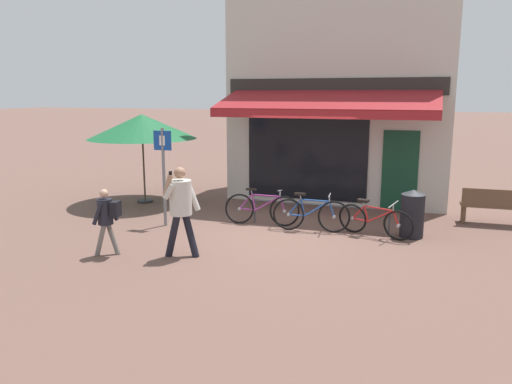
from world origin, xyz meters
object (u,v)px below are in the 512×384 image
bicycle_purple (262,209)px  parking_sign (163,166)px  pedestrian_adult (181,203)px  park_bench (498,206)px  pedestrian_child (107,215)px  bicycle_red (375,220)px  bicycle_blue (311,214)px  litter_bin (412,213)px  cafe_parasol (142,127)px

bicycle_purple → parking_sign: (-2.08, -0.84, 1.01)m
pedestrian_adult → park_bench: 7.38m
pedestrian_child → bicycle_purple: bearing=-133.3°
bicycle_purple → bicycle_red: (2.61, -0.16, -0.02)m
pedestrian_adult → parking_sign: size_ratio=0.76×
bicycle_blue → bicycle_red: bicycle_blue is taller
litter_bin → park_bench: 2.48m
bicycle_purple → pedestrian_child: size_ratio=1.39×
bicycle_purple → cafe_parasol: size_ratio=0.60×
pedestrian_child → bicycle_red: bearing=-158.0°
pedestrian_adult → park_bench: size_ratio=1.07×
bicycle_blue → parking_sign: 3.51m
bicycle_blue → parking_sign: size_ratio=0.76×
pedestrian_child → park_bench: (7.18, 4.89, -0.33)m
bicycle_blue → pedestrian_child: bearing=-144.6°
pedestrian_adult → cafe_parasol: size_ratio=0.58×
bicycle_purple → bicycle_blue: size_ratio=1.04×
bicycle_purple → litter_bin: 3.36m
bicycle_purple → park_bench: park_bench is taller
bicycle_purple → pedestrian_adult: pedestrian_adult is taller
cafe_parasol → bicycle_red: bearing=-11.9°
bicycle_purple → pedestrian_child: (-1.99, -3.13, 0.42)m
pedestrian_child → park_bench: size_ratio=0.80×
park_bench → litter_bin: bearing=-139.9°
pedestrian_adult → litter_bin: bearing=-133.8°
litter_bin → parking_sign: (-5.44, -0.92, 0.87)m
bicycle_red → cafe_parasol: 6.89m
litter_bin → park_bench: size_ratio=0.64×
bicycle_blue → pedestrian_child: pedestrian_child is taller
bicycle_red → pedestrian_child: size_ratio=1.29×
parking_sign → pedestrian_adult: bearing=-52.8°
bicycle_purple → pedestrian_child: pedestrian_child is taller
bicycle_purple → bicycle_blue: (1.22, -0.19, 0.01)m
pedestrian_adult → bicycle_red: bearing=-130.6°
bicycle_red → park_bench: bearing=53.4°
pedestrian_adult → litter_bin: 4.92m
bicycle_red → pedestrian_child: pedestrian_child is taller
pedestrian_child → parking_sign: bearing=-98.6°
bicycle_blue → bicycle_red: bearing=-6.1°
pedestrian_child → park_bench: 8.69m
pedestrian_adult → cafe_parasol: 5.22m
pedestrian_adult → parking_sign: bearing=-41.6°
bicycle_red → litter_bin: (0.75, 0.24, 0.16)m
cafe_parasol → pedestrian_child: bearing=-66.2°
bicycle_red → litter_bin: litter_bin is taller
bicycle_red → park_bench: 3.21m
bicycle_blue → parking_sign: parking_sign is taller
litter_bin → pedestrian_child: bearing=-149.0°
pedestrian_adult → pedestrian_child: (-1.34, -0.41, -0.24)m
litter_bin → bicycle_red: bearing=-162.2°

